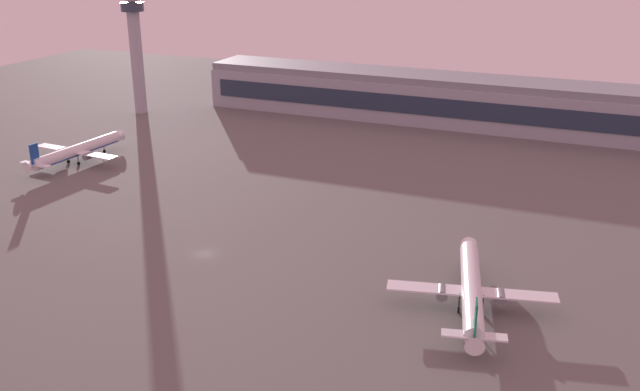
# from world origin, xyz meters

# --- Properties ---
(ground_plane) EXTENTS (416.00, 416.00, 0.00)m
(ground_plane) POSITION_xyz_m (0.00, 0.00, 0.00)
(ground_plane) COLOR #605E5B
(terminal_building) EXTENTS (196.98, 22.40, 16.40)m
(terminal_building) POSITION_xyz_m (31.05, 126.46, 8.09)
(terminal_building) COLOR #9EA3AD
(terminal_building) RESTS_ON ground
(control_tower) EXTENTS (8.00, 8.00, 44.84)m
(control_tower) POSITION_xyz_m (-86.55, 96.52, 25.68)
(control_tower) COLOR #A8A8B2
(control_tower) RESTS_ON ground
(airplane_near_gate) EXTENTS (29.86, 38.10, 9.87)m
(airplane_near_gate) POSITION_xyz_m (55.93, -1.23, 3.73)
(airplane_near_gate) COLOR white
(airplane_near_gate) RESTS_ON ground
(airplane_far_stand) EXTENTS (28.86, 37.05, 9.50)m
(airplane_far_stand) POSITION_xyz_m (-66.94, 39.24, 3.59)
(airplane_far_stand) COLOR white
(airplane_far_stand) RESTS_ON ground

